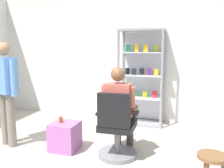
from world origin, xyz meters
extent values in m
cube|color=silver|center=(0.00, 3.00, 1.35)|extent=(6.00, 0.10, 2.70)
cylinder|color=gray|center=(-0.02, 2.50, 0.95)|extent=(0.05, 0.05, 1.90)
cylinder|color=gray|center=(0.82, 2.50, 0.95)|extent=(0.05, 0.05, 1.90)
cylinder|color=gray|center=(-0.02, 2.90, 0.95)|extent=(0.05, 0.05, 1.90)
cylinder|color=gray|center=(0.82, 2.90, 0.95)|extent=(0.05, 0.05, 1.90)
cube|color=gray|center=(0.40, 2.70, 1.88)|extent=(0.90, 0.45, 0.04)
cube|color=gray|center=(0.40, 2.70, 0.02)|extent=(0.90, 0.45, 0.04)
cube|color=silver|center=(0.40, 2.92, 0.95)|extent=(0.84, 0.02, 1.80)
cube|color=silver|center=(0.40, 2.70, 0.55)|extent=(0.82, 0.39, 0.02)
cube|color=#268C4C|center=(0.14, 2.75, 0.63)|extent=(0.07, 0.05, 0.14)
cube|color=#268C4C|center=(0.30, 2.72, 0.62)|extent=(0.07, 0.04, 0.13)
cube|color=#999919|center=(0.49, 2.68, 0.62)|extent=(0.09, 0.04, 0.13)
cube|color=red|center=(0.67, 2.71, 0.63)|extent=(0.09, 0.04, 0.14)
cube|color=silver|center=(0.40, 2.70, 1.00)|extent=(0.82, 0.39, 0.02)
cube|color=black|center=(0.10, 2.74, 1.07)|extent=(0.09, 0.05, 0.12)
cube|color=black|center=(0.26, 2.66, 1.07)|extent=(0.08, 0.05, 0.12)
cube|color=black|center=(0.41, 2.71, 1.07)|extent=(0.09, 0.04, 0.13)
cube|color=purple|center=(0.55, 2.74, 1.08)|extent=(0.09, 0.04, 0.14)
cube|color=gold|center=(0.70, 2.66, 1.07)|extent=(0.08, 0.06, 0.13)
cube|color=silver|center=(0.40, 2.70, 1.45)|extent=(0.82, 0.39, 0.02)
cube|color=#268C4C|center=(0.13, 2.68, 1.53)|extent=(0.09, 0.04, 0.14)
cube|color=gold|center=(0.30, 2.67, 1.54)|extent=(0.07, 0.05, 0.16)
cube|color=gold|center=(0.49, 2.65, 1.53)|extent=(0.09, 0.04, 0.14)
cube|color=#999919|center=(0.68, 2.73, 1.53)|extent=(0.08, 0.05, 0.14)
cylinder|color=slate|center=(0.35, 1.14, 0.03)|extent=(0.56, 0.56, 0.06)
cylinder|color=slate|center=(0.35, 1.14, 0.24)|extent=(0.07, 0.07, 0.41)
cube|color=black|center=(0.35, 1.14, 0.46)|extent=(0.49, 0.49, 0.10)
cube|color=black|center=(0.36, 0.93, 0.73)|extent=(0.44, 0.09, 0.45)
cube|color=black|center=(0.61, 1.15, 0.64)|extent=(0.05, 0.30, 0.04)
cube|color=black|center=(0.09, 1.14, 0.64)|extent=(0.05, 0.30, 0.04)
cylinder|color=#3F382D|center=(0.45, 1.34, 0.56)|extent=(0.15, 0.40, 0.14)
cylinder|color=#3F382D|center=(0.44, 1.54, 0.28)|extent=(0.11, 0.11, 0.56)
cylinder|color=#3F382D|center=(0.25, 1.34, 0.56)|extent=(0.15, 0.40, 0.14)
cylinder|color=#3F382D|center=(0.24, 1.54, 0.28)|extent=(0.11, 0.11, 0.56)
cube|color=#BF594C|center=(0.35, 1.14, 0.81)|extent=(0.37, 0.23, 0.50)
sphere|color=brown|center=(0.35, 1.14, 1.19)|extent=(0.20, 0.20, 0.20)
cylinder|color=#BF594C|center=(0.55, 1.15, 0.88)|extent=(0.09, 0.09, 0.28)
cylinder|color=brown|center=(0.55, 1.33, 0.66)|extent=(0.09, 0.30, 0.08)
cylinder|color=#BF594C|center=(0.15, 1.14, 0.88)|extent=(0.09, 0.09, 0.28)
cylinder|color=brown|center=(0.15, 1.32, 0.66)|extent=(0.09, 0.30, 0.08)
cube|color=#9E599E|center=(-0.48, 1.12, 0.21)|extent=(0.40, 0.39, 0.42)
cylinder|color=brown|center=(-0.54, 1.12, 0.47)|extent=(0.06, 0.06, 0.09)
cylinder|color=slate|center=(-1.33, 0.98, 0.42)|extent=(0.13, 0.13, 0.85)
cylinder|color=#598CCC|center=(-1.21, 0.94, 1.10)|extent=(0.09, 0.09, 0.55)
cylinder|color=slate|center=(-1.50, 1.04, 0.42)|extent=(0.13, 0.13, 0.85)
cube|color=#598CCC|center=(-1.41, 1.01, 1.12)|extent=(0.41, 0.32, 0.55)
sphere|color=#99704C|center=(-1.41, 1.01, 1.53)|extent=(0.20, 0.20, 0.20)
cylinder|color=brown|center=(1.55, 0.63, 0.40)|extent=(0.32, 0.32, 0.04)
camera|label=1|loc=(1.23, -1.96, 1.56)|focal=38.06mm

